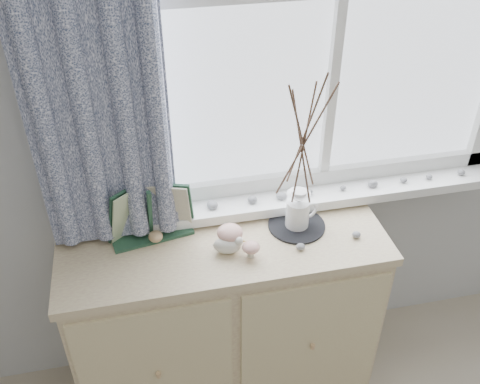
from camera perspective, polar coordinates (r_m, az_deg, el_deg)
The scene contains 8 objects.
sideboard at distance 2.25m, azimuth -1.53°, elevation -13.53°, with size 1.20×0.45×0.85m.
botanical_book at distance 1.90m, azimuth -9.57°, elevation -2.49°, with size 0.34×0.13×0.24m, color #214530, non-canonical shape.
toadstool_cluster at distance 1.89m, azimuth -0.51°, elevation -4.83°, with size 0.14×0.15×0.09m.
wooden_eggs at distance 1.98m, azimuth -9.65°, elevation -4.13°, with size 0.09×0.11×0.06m.
songbird_figurine at distance 1.89m, azimuth -1.38°, elevation -5.63°, with size 0.13×0.06×0.07m, color white, non-canonical shape.
crocheted_doily at distance 2.03m, azimuth 6.05°, elevation -3.55°, with size 0.22×0.22×0.01m, color black.
twig_pitcher at distance 1.81m, azimuth 6.79°, elevation 5.71°, with size 0.30×0.30×0.66m.
sideboard_pebbles at distance 2.00m, azimuth 6.89°, elevation -3.88°, with size 0.33×0.23×0.02m.
Camera 1 is at (-0.40, 0.31, 2.13)m, focal length 40.00 mm.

